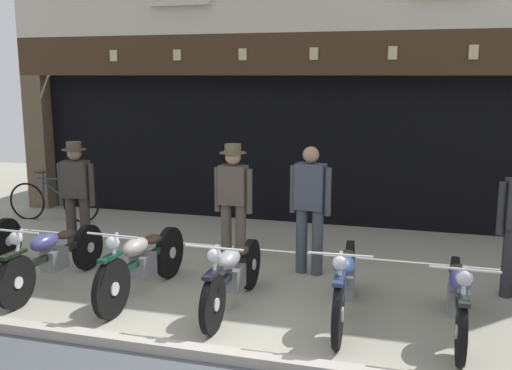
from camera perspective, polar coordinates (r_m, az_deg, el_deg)
The scene contains 12 objects.
shop_facade at distance 11.84m, azimuth 7.47°, elevation 6.04°, with size 11.76×4.42×5.93m.
motorcycle_left at distance 7.63m, azimuth -19.31°, elevation -6.55°, with size 0.62×2.05×0.90m.
motorcycle_center_left at distance 7.06m, azimuth -11.12°, elevation -7.38°, with size 0.62×2.04×0.93m.
motorcycle_center at distance 6.57m, azimuth -2.30°, elevation -8.72°, with size 0.62×1.95×0.91m.
motorcycle_center_right at distance 6.38m, azimuth 8.68°, elevation -9.29°, with size 0.62×2.06×0.93m.
motorcycle_right at distance 6.29m, azimuth 19.25°, elevation -10.29°, with size 0.62×1.92×0.90m.
salesman_left at distance 8.97m, azimuth -17.23°, elevation -0.59°, with size 0.56×0.35×1.65m.
shopkeeper_center at distance 8.12m, azimuth -2.25°, elevation -1.10°, with size 0.56×0.37×1.67m.
salesman_right at distance 7.61m, azimuth 5.34°, elevation -1.87°, with size 0.56×0.27×1.71m.
advert_board_near at distance 11.09m, azimuth -9.10°, elevation 7.23°, with size 0.67×0.03×1.03m.
advert_board_far at distance 11.64m, azimuth -14.49°, elevation 7.16°, with size 0.71×0.03×0.89m.
leaning_bicycle at distance 11.12m, azimuth -19.29°, elevation -1.44°, with size 1.76×0.50×0.94m.
Camera 1 is at (1.73, -4.64, 2.61)m, focal length 40.70 mm.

